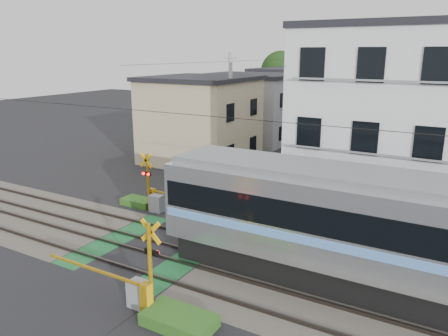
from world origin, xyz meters
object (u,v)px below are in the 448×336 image
Objects in this scene: crossing_signal_near at (140,289)px; crossing_signal_far at (156,198)px; pedestrian at (323,133)px; apartment_block at (410,124)px.

crossing_signal_near and crossing_signal_far have the same top height.
crossing_signal_far is 3.00× the size of pedestrian.
crossing_signal_near is at bearing 103.21° from pedestrian.
pedestrian is at bearing 119.55° from apartment_block.
pedestrian is at bearing 96.43° from crossing_signal_near.
crossing_signal_far is at bearing 125.29° from crossing_signal_near.
crossing_signal_near is 1.00× the size of crossing_signal_far.
pedestrian is at bearing 85.20° from crossing_signal_far.
apartment_block is 19.11m from pedestrian.
crossing_signal_near is 8.95m from crossing_signal_far.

